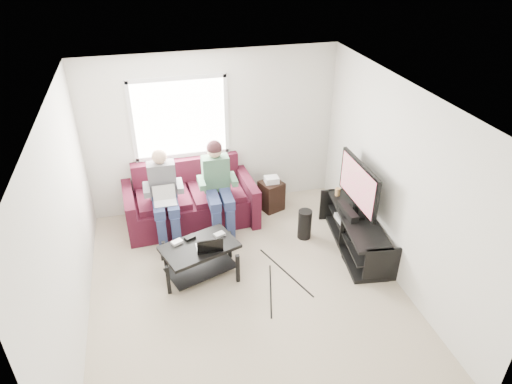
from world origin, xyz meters
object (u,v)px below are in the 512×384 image
subwoofer (305,224)px  end_table (271,195)px  tv (358,186)px  sofa (190,202)px  tv_stand (356,233)px  coffee_table (200,253)px

subwoofer → end_table: (-0.26, 0.91, 0.04)m
tv → sofa: bearing=151.5°
sofa → tv_stand: size_ratio=1.22×
coffee_table → sofa: bearing=88.1°
coffee_table → end_table: (1.40, 1.37, -0.09)m
tv → subwoofer: tv is taller
tv_stand → sofa: bearing=149.6°
tv_stand → tv: size_ratio=1.53×
tv_stand → tv: (-0.00, 0.10, 0.76)m
subwoofer → coffee_table: bearing=-164.5°
subwoofer → tv: bearing=-26.5°
end_table → tv: bearing=-53.7°
tv_stand → subwoofer: size_ratio=3.58×
sofa → end_table: size_ratio=3.42×
subwoofer → tv_stand: bearing=-33.1°
sofa → tv: bearing=-28.5°
coffee_table → subwoofer: size_ratio=2.37×
tv → end_table: size_ratio=1.82×
sofa → tv: tv is taller
coffee_table → subwoofer: bearing=15.5°
tv_stand → tv: tv is taller
subwoofer → end_table: 0.95m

